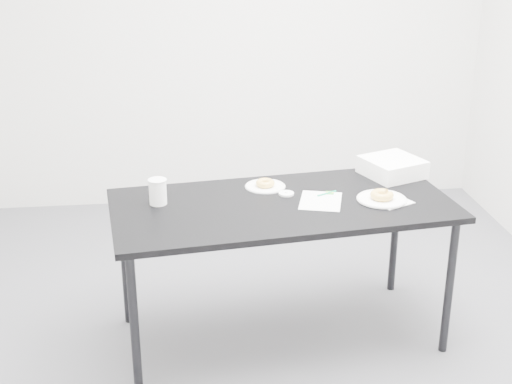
{
  "coord_description": "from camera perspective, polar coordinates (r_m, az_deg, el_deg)",
  "views": [
    {
      "loc": [
        -0.37,
        -3.34,
        2.16
      ],
      "look_at": [
        0.03,
        0.02,
        0.83
      ],
      "focal_mm": 50.0,
      "sensor_mm": 36.0,
      "label": 1
    }
  ],
  "objects": [
    {
      "name": "plate_near",
      "position": [
        3.7,
        10.02,
        -0.57
      ],
      "size": [
        0.25,
        0.25,
        0.01
      ],
      "primitive_type": "cylinder",
      "color": "white",
      "rests_on": "napkin"
    },
    {
      "name": "bakery_box",
      "position": [
        4.05,
        10.84,
        1.98
      ],
      "size": [
        0.38,
        0.38,
        0.1
      ],
      "primitive_type": "cube",
      "rotation": [
        0.0,
        0.0,
        0.38
      ],
      "color": "white",
      "rests_on": "table"
    },
    {
      "name": "floor",
      "position": [
        3.99,
        -0.36,
        -11.27
      ],
      "size": [
        4.0,
        4.0,
        0.0
      ],
      "primitive_type": "plane",
      "color": "#4F4F54",
      "rests_on": "ground"
    },
    {
      "name": "wall_back",
      "position": [
        5.41,
        -2.8,
        12.85
      ],
      "size": [
        4.0,
        0.02,
        2.7
      ],
      "primitive_type": "cube",
      "color": "silver",
      "rests_on": "floor"
    },
    {
      "name": "napkin",
      "position": [
        3.7,
        10.71,
        -0.7
      ],
      "size": [
        0.24,
        0.24,
        0.0
      ],
      "primitive_type": "cube",
      "rotation": [
        0.0,
        0.0,
        0.45
      ],
      "color": "white",
      "rests_on": "table"
    },
    {
      "name": "donut_near",
      "position": [
        3.69,
        10.04,
        -0.23
      ],
      "size": [
        0.15,
        0.15,
        0.04
      ],
      "primitive_type": "torus",
      "rotation": [
        0.0,
        0.0,
        0.31
      ],
      "color": "gold",
      "rests_on": "plate_near"
    },
    {
      "name": "plate_far",
      "position": [
        3.82,
        0.74,
        0.45
      ],
      "size": [
        0.22,
        0.22,
        0.01
      ],
      "primitive_type": "cylinder",
      "color": "white",
      "rests_on": "table"
    },
    {
      "name": "coffee_cup",
      "position": [
        3.61,
        -7.86,
        0.03
      ],
      "size": [
        0.09,
        0.09,
        0.13
      ],
      "primitive_type": "cylinder",
      "color": "white",
      "rests_on": "table"
    },
    {
      "name": "table",
      "position": [
        3.64,
        2.1,
        -1.72
      ],
      "size": [
        1.8,
        1.01,
        0.79
      ],
      "rotation": [
        0.0,
        0.0,
        0.12
      ],
      "color": "black",
      "rests_on": "floor"
    },
    {
      "name": "logo_patch",
      "position": [
        3.75,
        5.92,
        -0.06
      ],
      "size": [
        0.05,
        0.05,
        0.0
      ],
      "primitive_type": "cube",
      "rotation": [
        0.0,
        0.0,
        -0.27
      ],
      "color": "green",
      "rests_on": "scorecard"
    },
    {
      "name": "donut_far",
      "position": [
        3.81,
        0.74,
        0.72
      ],
      "size": [
        0.13,
        0.13,
        0.03
      ],
      "primitive_type": "torus",
      "rotation": [
        0.0,
        0.0,
        -0.29
      ],
      "color": "gold",
      "rests_on": "plate_far"
    },
    {
      "name": "cup_lid",
      "position": [
        3.72,
        2.44,
        -0.13
      ],
      "size": [
        0.08,
        0.08,
        0.01
      ],
      "primitive_type": "cylinder",
      "color": "white",
      "rests_on": "table"
    },
    {
      "name": "pen",
      "position": [
        3.74,
        5.68,
        -0.11
      ],
      "size": [
        0.11,
        0.06,
        0.01
      ],
      "primitive_type": "cylinder",
      "rotation": [
        0.0,
        1.57,
        0.48
      ],
      "color": "#0D9564",
      "rests_on": "scorecard"
    },
    {
      "name": "scorecard",
      "position": [
        3.65,
        5.19,
        -0.71
      ],
      "size": [
        0.27,
        0.31,
        0.0
      ],
      "primitive_type": "cube",
      "rotation": [
        0.0,
        0.0,
        -0.27
      ],
      "color": "white",
      "rests_on": "table"
    }
  ]
}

